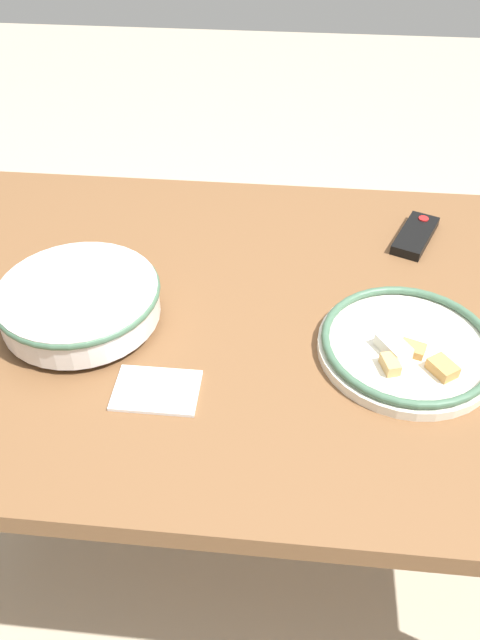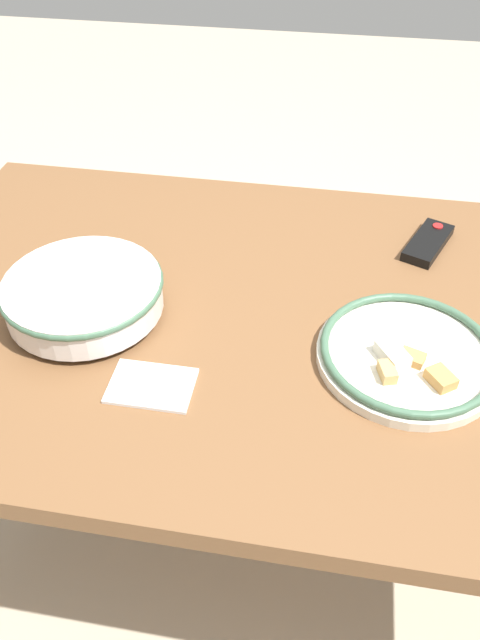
# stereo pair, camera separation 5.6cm
# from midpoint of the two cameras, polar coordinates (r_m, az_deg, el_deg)

# --- Properties ---
(ground_plane) EXTENTS (8.00, 8.00, 0.00)m
(ground_plane) POSITION_cam_midpoint_polar(r_m,az_deg,el_deg) (1.69, 0.41, -17.93)
(ground_plane) COLOR #B7A88E
(dining_table) EXTENTS (1.42, 0.91, 0.72)m
(dining_table) POSITION_cam_midpoint_polar(r_m,az_deg,el_deg) (1.18, 0.56, -1.89)
(dining_table) COLOR brown
(dining_table) RESTS_ON ground_plane
(noodle_bowl) EXTENTS (0.28, 0.28, 0.07)m
(noodle_bowl) POSITION_cam_midpoint_polar(r_m,az_deg,el_deg) (1.12, -15.86, 1.63)
(noodle_bowl) COLOR silver
(noodle_bowl) RESTS_ON dining_table
(food_plate) EXTENTS (0.30, 0.30, 0.04)m
(food_plate) POSITION_cam_midpoint_polar(r_m,az_deg,el_deg) (1.07, 13.59, -2.39)
(food_plate) COLOR silver
(food_plate) RESTS_ON dining_table
(tv_remote) EXTENTS (0.11, 0.16, 0.02)m
(tv_remote) POSITION_cam_midpoint_polar(r_m,az_deg,el_deg) (1.35, 14.59, 7.48)
(tv_remote) COLOR black
(tv_remote) RESTS_ON dining_table
(folded_napkin) EXTENTS (0.13, 0.09, 0.01)m
(folded_napkin) POSITION_cam_midpoint_polar(r_m,az_deg,el_deg) (1.00, -9.26, -6.40)
(folded_napkin) COLOR white
(folded_napkin) RESTS_ON dining_table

